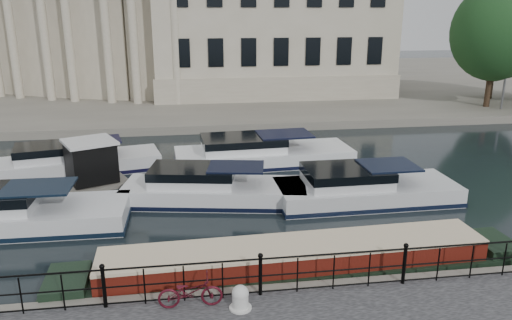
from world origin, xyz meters
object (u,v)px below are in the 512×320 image
Objects in this scene: mooring_bollard at (240,298)px; narrowboat at (295,269)px; bicycle at (190,292)px; harbour_hut at (91,165)px.

narrowboat is (1.90, 2.07, -0.49)m from mooring_bollard.
bicycle is 3.68m from narrowboat.
narrowboat is at bearing 47.51° from mooring_bollard.
mooring_bollard and narrowboat have the same top height.
mooring_bollard is at bearing -89.07° from harbour_hut.
bicycle is at bearing 168.11° from mooring_bollard.
mooring_bollard is (1.25, -0.26, -0.13)m from bicycle.
bicycle is at bearing -152.10° from narrowboat.
bicycle reaches higher than narrowboat.
mooring_bollard is at bearing -101.17° from bicycle.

